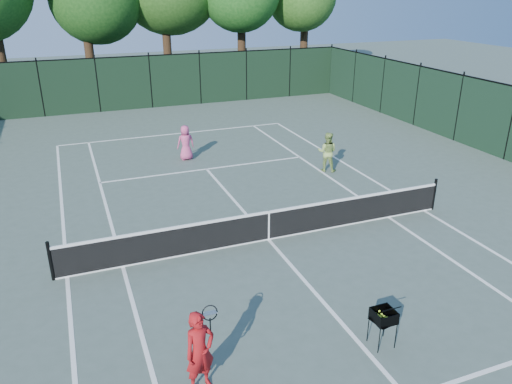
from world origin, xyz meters
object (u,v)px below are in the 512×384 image
object	(u,v)px
player_pink	(186,143)
player_green	(327,152)
ball_hopper	(384,316)
coach	(200,351)

from	to	relation	value
player_pink	player_green	xyz separation A→B (m)	(4.81, -3.36, 0.05)
player_green	ball_hopper	distance (m)	10.32
coach	player_green	bearing A→B (deg)	34.27
player_pink	ball_hopper	bearing A→B (deg)	93.96
coach	player_pink	distance (m)	12.99
player_pink	player_green	size ratio (longest dim) A/B	0.94
player_pink	ball_hopper	size ratio (longest dim) A/B	1.77
coach	player_pink	bearing A→B (deg)	61.01
coach	player_pink	xyz separation A→B (m)	(2.88, 12.67, -0.07)
coach	player_pink	size ratio (longest dim) A/B	1.09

